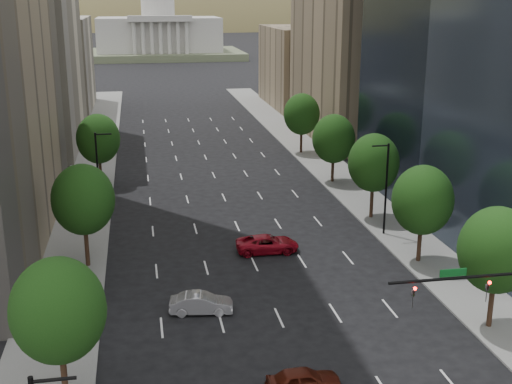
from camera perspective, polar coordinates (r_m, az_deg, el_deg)
sidewalk_left at (r=66.13m, az=-15.06°, el=-3.57°), size 6.00×200.00×0.15m
sidewalk_right at (r=70.33m, az=10.96°, el=-2.09°), size 6.00×200.00×0.15m
midrise_cream_left at (r=106.31m, az=-19.24°, el=13.11°), size 14.00×30.00×35.00m
filler_left at (r=139.55m, az=-16.93°, el=10.40°), size 14.00×26.00×18.00m
parking_tan_right at (r=107.87m, az=8.53°, el=12.53°), size 14.00×30.00×30.00m
filler_right at (r=140.03m, az=4.07°, el=10.66°), size 14.00×26.00×16.00m
tree_right_1 at (r=47.49m, az=19.94°, el=-4.71°), size 5.20×5.20×8.75m
tree_right_2 at (r=57.59m, az=14.08°, el=-0.68°), size 5.20×5.20×8.61m
tree_right_3 at (r=68.21m, az=10.04°, el=2.47°), size 5.20×5.20×8.89m
tree_right_4 at (r=81.24m, az=6.67°, el=4.55°), size 5.20×5.20×8.46m
tree_right_5 at (r=96.33m, az=3.94°, el=6.67°), size 5.20×5.20×8.75m
tree_left_0 at (r=38.07m, az=-16.59°, el=-9.72°), size 5.20×5.20×8.75m
tree_left_1 at (r=56.60m, az=-14.59°, el=-0.64°), size 5.20×5.20×8.97m
tree_left_2 at (r=81.85m, az=-13.37°, el=4.45°), size 5.20×5.20×8.68m
streetlight_rn at (r=63.77m, az=11.04°, el=0.46°), size 1.70×0.20×9.00m
streetlight_ln at (r=69.35m, az=-13.35°, el=1.62°), size 1.70×0.20×9.00m
traffic_signal at (r=41.28m, az=19.75°, el=-8.78°), size 9.12×0.40×7.38m
capitol at (r=252.28m, az=-8.32°, el=13.24°), size 60.00×40.00×35.20m
foothills at (r=606.00m, az=-6.11°, el=10.72°), size 720.00×413.00×263.00m
car_maroon at (r=40.04m, az=4.10°, el=-15.81°), size 4.46×1.94×1.50m
car_silver at (r=48.88m, az=-4.72°, el=-9.49°), size 4.74×2.19×1.50m
car_red_far at (r=59.67m, az=0.98°, el=-4.46°), size 5.67×2.72×1.56m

